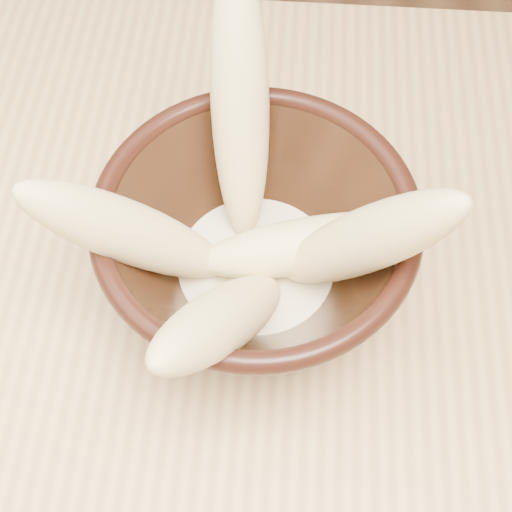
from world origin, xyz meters
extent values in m
cube|color=tan|center=(0.00, 0.00, 0.73)|extent=(1.20, 0.80, 0.04)
cylinder|color=black|center=(-0.07, 0.12, 0.76)|extent=(0.08, 0.08, 0.01)
cylinder|color=black|center=(-0.07, 0.12, 0.77)|extent=(0.08, 0.08, 0.01)
torus|color=black|center=(-0.07, 0.12, 0.84)|extent=(0.19, 0.19, 0.01)
cylinder|color=beige|center=(-0.07, 0.12, 0.78)|extent=(0.10, 0.10, 0.01)
ellipsoid|color=#E7C788|center=(-0.09, 0.18, 0.86)|extent=(0.05, 0.12, 0.16)
ellipsoid|color=#E7C788|center=(-0.14, 0.10, 0.84)|extent=(0.13, 0.07, 0.14)
ellipsoid|color=#E7C788|center=(-0.01, 0.10, 0.85)|extent=(0.12, 0.07, 0.15)
ellipsoid|color=#E7C788|center=(-0.04, 0.12, 0.81)|extent=(0.14, 0.06, 0.04)
ellipsoid|color=#E7C788|center=(-0.08, 0.05, 0.84)|extent=(0.09, 0.13, 0.13)
camera|label=1|loc=(-0.06, -0.10, 1.17)|focal=50.00mm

